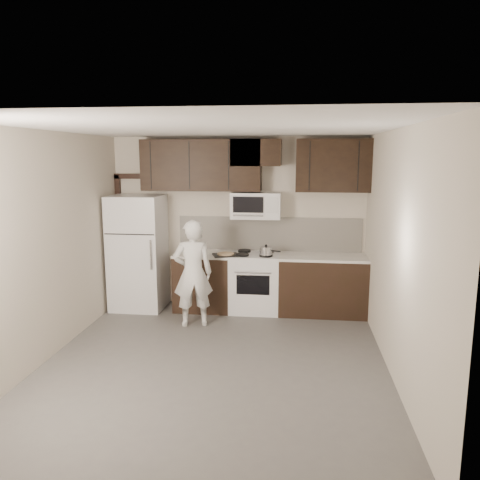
% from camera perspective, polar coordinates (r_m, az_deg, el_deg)
% --- Properties ---
extents(floor, '(4.50, 4.50, 0.00)m').
position_cam_1_polar(floor, '(5.71, -3.09, -14.69)').
color(floor, '#54524F').
rests_on(floor, ground).
extents(back_wall, '(4.00, 0.00, 4.00)m').
position_cam_1_polar(back_wall, '(7.48, -0.23, 2.13)').
color(back_wall, beige).
rests_on(back_wall, ground).
extents(ceiling, '(4.50, 4.50, 0.00)m').
position_cam_1_polar(ceiling, '(5.19, -3.39, 13.48)').
color(ceiling, white).
rests_on(ceiling, back_wall).
extents(counter_run, '(2.95, 0.64, 0.91)m').
position_cam_1_polar(counter_run, '(7.31, 4.19, -5.26)').
color(counter_run, black).
rests_on(counter_run, floor).
extents(stove, '(0.76, 0.66, 0.94)m').
position_cam_1_polar(stove, '(7.33, 1.81, -5.16)').
color(stove, silver).
rests_on(stove, floor).
extents(backsplash, '(2.90, 0.02, 0.54)m').
position_cam_1_polar(backsplash, '(7.45, 3.58, 0.75)').
color(backsplash, silver).
rests_on(backsplash, counter_run).
extents(upper_cabinets, '(3.48, 0.35, 0.78)m').
position_cam_1_polar(upper_cabinets, '(7.21, 1.25, 9.26)').
color(upper_cabinets, black).
rests_on(upper_cabinets, back_wall).
extents(microwave, '(0.76, 0.42, 0.40)m').
position_cam_1_polar(microwave, '(7.22, 1.94, 4.23)').
color(microwave, silver).
rests_on(microwave, upper_cabinets).
extents(refrigerator, '(0.80, 0.76, 1.80)m').
position_cam_1_polar(refrigerator, '(7.56, -12.32, -1.48)').
color(refrigerator, silver).
rests_on(refrigerator, floor).
extents(door_trim, '(0.50, 0.08, 2.12)m').
position_cam_1_polar(door_trim, '(7.92, -14.19, 1.53)').
color(door_trim, black).
rests_on(door_trim, floor).
extents(saucepan, '(0.32, 0.20, 0.18)m').
position_cam_1_polar(saucepan, '(7.04, 3.20, -1.40)').
color(saucepan, silver).
rests_on(saucepan, stove).
extents(baking_tray, '(0.45, 0.39, 0.02)m').
position_cam_1_polar(baking_tray, '(7.10, -1.75, -1.84)').
color(baking_tray, black).
rests_on(baking_tray, counter_run).
extents(pizza, '(0.32, 0.32, 0.02)m').
position_cam_1_polar(pizza, '(7.10, -1.75, -1.69)').
color(pizza, beige).
rests_on(pizza, baking_tray).
extents(person, '(0.64, 0.51, 1.53)m').
position_cam_1_polar(person, '(6.66, -5.76, -4.06)').
color(person, silver).
rests_on(person, floor).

